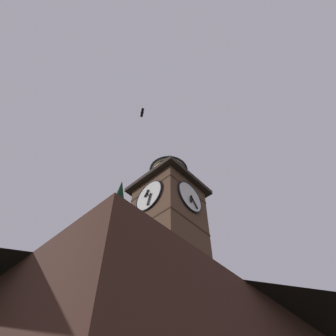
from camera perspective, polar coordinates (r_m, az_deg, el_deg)
clock_tower at (r=16.92m, az=0.13°, el=-8.95°), size 3.77×3.77×9.64m
pine_tree_behind at (r=16.66m, az=-13.16°, el=-27.07°), size 5.85×5.85×17.52m
moon at (r=49.35m, az=-13.30°, el=-27.49°), size 1.99×1.99×1.99m
flying_bird_high at (r=21.83m, az=-4.91°, el=10.39°), size 0.56×0.69×0.14m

